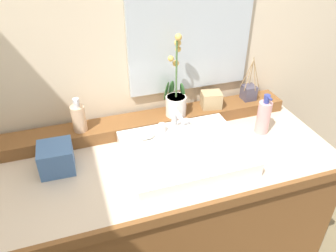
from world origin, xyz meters
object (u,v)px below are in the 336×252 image
at_px(soap_dispenser, 79,118).
at_px(reed_diffuser, 249,92).
at_px(potted_plant, 176,99).
at_px(sink_basin, 186,156).
at_px(soap_bar, 146,136).
at_px(tissue_box, 56,158).
at_px(trinket_box, 211,100).
at_px(lotion_bottle, 264,117).

distance_m(soap_dispenser, reed_diffuser, 0.83).
height_order(potted_plant, reed_diffuser, potted_plant).
bearing_deg(reed_diffuser, sink_basin, -146.69).
bearing_deg(reed_diffuser, soap_bar, -163.42).
bearing_deg(soap_dispenser, sink_basin, -35.16).
height_order(sink_basin, tissue_box, sink_basin).
xyz_separation_m(soap_bar, trinket_box, (0.37, 0.16, 0.02)).
bearing_deg(soap_dispenser, lotion_bottle, -13.24).
relative_size(soap_bar, reed_diffuser, 0.31).
distance_m(reed_diffuser, tissue_box, 0.96).
distance_m(sink_basin, reed_diffuser, 0.53).
relative_size(potted_plant, lotion_bottle, 2.01).
relative_size(reed_diffuser, tissue_box, 1.71).
height_order(trinket_box, tissue_box, trinket_box).
height_order(soap_dispenser, trinket_box, soap_dispenser).
xyz_separation_m(trinket_box, tissue_box, (-0.73, -0.17, -0.04)).
bearing_deg(trinket_box, reed_diffuser, 14.37).
bearing_deg(potted_plant, reed_diffuser, 3.38).
height_order(sink_basin, reed_diffuser, reed_diffuser).
bearing_deg(sink_basin, reed_diffuser, 33.31).
bearing_deg(potted_plant, sink_basin, -100.33).
distance_m(sink_basin, tissue_box, 0.51).
xyz_separation_m(potted_plant, tissue_box, (-0.55, -0.16, -0.09)).
relative_size(soap_dispenser, trinket_box, 1.67).
relative_size(lotion_bottle, tissue_box, 1.47).
bearing_deg(soap_dispenser, soap_bar, -31.25).
height_order(soap_dispenser, reed_diffuser, reed_diffuser).
bearing_deg(soap_bar, potted_plant, 39.08).
xyz_separation_m(soap_dispenser, reed_diffuser, (0.83, 0.02, -0.02)).
height_order(soap_bar, potted_plant, potted_plant).
bearing_deg(lotion_bottle, potted_plant, 153.01).
xyz_separation_m(soap_bar, tissue_box, (-0.36, -0.01, -0.02)).
xyz_separation_m(trinket_box, lotion_bottle, (0.17, -0.19, -0.02)).
relative_size(soap_bar, lotion_bottle, 0.37).
bearing_deg(lotion_bottle, tissue_box, 178.45).
xyz_separation_m(soap_dispenser, lotion_bottle, (0.79, -0.19, -0.04)).
distance_m(potted_plant, lotion_bottle, 0.40).
bearing_deg(trinket_box, soap_dispenser, -168.96).
relative_size(potted_plant, tissue_box, 2.95).
distance_m(soap_dispenser, tissue_box, 0.21).
xyz_separation_m(potted_plant, soap_dispenser, (-0.43, 0.01, -0.02)).
relative_size(reed_diffuser, lotion_bottle, 1.17).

